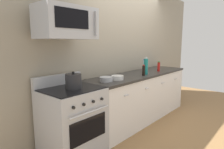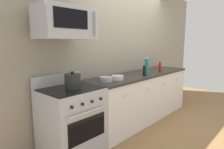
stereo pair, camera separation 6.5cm
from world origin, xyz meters
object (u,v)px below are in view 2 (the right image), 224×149
(bottle_soy_sauce_dark, at_px, (144,71))
(bowl_steel_prep, at_px, (106,79))
(bottle_sparkling_teal, at_px, (147,66))
(range_oven, at_px, (72,121))
(bottle_hot_sauce_red, at_px, (160,67))
(bottle_water_clear, at_px, (145,66))
(bowl_white_ceramic, at_px, (117,78))
(microwave, at_px, (66,23))
(stockpot, at_px, (73,81))

(bottle_soy_sauce_dark, relative_size, bowl_steel_prep, 0.99)
(bottle_sparkling_teal, bearing_deg, range_oven, 174.76)
(bottle_hot_sauce_red, distance_m, bottle_water_clear, 0.30)
(bottle_water_clear, bearing_deg, bowl_steel_prep, -174.80)
(bowl_white_ceramic, bearing_deg, microwave, 171.21)
(range_oven, height_order, bottle_hot_sauce_red, bottle_hot_sauce_red)
(bottle_water_clear, distance_m, bowl_white_ceramic, 1.07)
(microwave, height_order, bottle_water_clear, microwave)
(bottle_hot_sauce_red, xyz_separation_m, bottle_water_clear, (-0.22, 0.21, 0.02))
(bowl_steel_prep, bearing_deg, bottle_hot_sauce_red, -3.54)
(microwave, relative_size, bottle_soy_sauce_dark, 3.79)
(bottle_sparkling_teal, relative_size, bottle_soy_sauce_dark, 1.63)
(bottle_soy_sauce_dark, bearing_deg, range_oven, 172.63)
(range_oven, bearing_deg, microwave, 89.71)
(bottle_hot_sauce_red, height_order, bottle_soy_sauce_dark, bottle_hot_sauce_red)
(range_oven, relative_size, bottle_sparkling_teal, 3.34)
(range_oven, distance_m, bowl_white_ceramic, 0.98)
(range_oven, xyz_separation_m, stockpot, (0.00, -0.05, 0.55))
(bottle_soy_sauce_dark, height_order, bowl_steel_prep, bottle_soy_sauce_dark)
(bottle_sparkling_teal, bearing_deg, stockpot, 176.66)
(bottle_soy_sauce_dark, distance_m, bottle_water_clear, 0.51)
(bottle_sparkling_teal, distance_m, bottle_water_clear, 0.37)
(bowl_steel_prep, bearing_deg, stockpot, -179.19)
(microwave, bearing_deg, bottle_sparkling_teal, -6.83)
(microwave, height_order, bowl_steel_prep, microwave)
(range_oven, distance_m, stockpot, 0.55)
(bottle_hot_sauce_red, xyz_separation_m, bowl_steel_prep, (-1.49, 0.09, -0.06))
(stockpot, bearing_deg, microwave, 89.87)
(microwave, bearing_deg, bowl_steel_prep, -8.14)
(microwave, bearing_deg, stockpot, -90.13)
(bottle_hot_sauce_red, bearing_deg, stockpot, 177.74)
(microwave, xyz_separation_m, bottle_soy_sauce_dark, (1.46, -0.23, -0.74))
(bowl_white_ceramic, bearing_deg, stockpot, 177.79)
(range_oven, bearing_deg, bowl_steel_prep, -4.07)
(bottle_sparkling_teal, relative_size, bowl_white_ceramic, 1.65)
(bottle_soy_sauce_dark, relative_size, stockpot, 0.87)
(bottle_hot_sauce_red, xyz_separation_m, bottle_sparkling_teal, (-0.52, -0.01, 0.06))
(bottle_sparkling_teal, relative_size, stockpot, 1.42)
(bottle_sparkling_teal, distance_m, bowl_steel_prep, 0.99)
(bottle_sparkling_teal, bearing_deg, bottle_soy_sauce_dark, -163.67)
(microwave, height_order, bottle_soy_sauce_dark, microwave)
(stockpot, bearing_deg, bottle_sparkling_teal, -3.34)
(microwave, height_order, bottle_hot_sauce_red, microwave)
(microwave, bearing_deg, bottle_water_clear, 0.81)
(bottle_water_clear, xyz_separation_m, bowl_steel_prep, (-1.27, -0.12, -0.08))
(bottle_hot_sauce_red, bearing_deg, bowl_steel_prep, 176.46)
(range_oven, relative_size, bottle_hot_sauce_red, 5.29)
(bowl_white_ceramic, bearing_deg, bowl_steel_prep, 169.37)
(bowl_white_ceramic, bearing_deg, range_oven, 174.20)
(microwave, relative_size, bowl_white_ceramic, 3.83)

